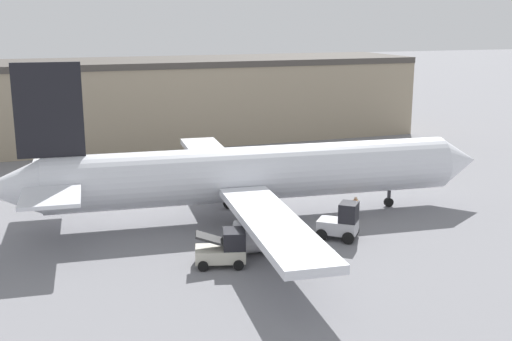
# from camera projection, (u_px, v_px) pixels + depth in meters

# --- Properties ---
(ground_plane) EXTENTS (400.00, 400.00, 0.00)m
(ground_plane) POSITION_uv_depth(u_px,v_px,m) (256.00, 217.00, 47.64)
(ground_plane) COLOR slate
(terminal_building) EXTENTS (83.45, 13.07, 9.65)m
(terminal_building) POSITION_uv_depth(u_px,v_px,m) (64.00, 104.00, 72.56)
(terminal_building) COLOR gray
(terminal_building) RESTS_ON ground_plane
(airplane) EXTENTS (37.58, 34.82, 11.63)m
(airplane) POSITION_uv_depth(u_px,v_px,m) (243.00, 175.00, 46.64)
(airplane) COLOR silver
(airplane) RESTS_ON ground_plane
(ground_crew_worker) EXTENTS (0.38, 0.38, 1.74)m
(ground_crew_worker) POSITION_uv_depth(u_px,v_px,m) (355.00, 208.00, 46.77)
(ground_crew_worker) COLOR #1E2338
(ground_crew_worker) RESTS_ON ground_plane
(baggage_tug) EXTENTS (3.21, 3.11, 2.56)m
(baggage_tug) POSITION_uv_depth(u_px,v_px,m) (341.00, 223.00, 42.67)
(baggage_tug) COLOR #B2B2B7
(baggage_tug) RESTS_ON ground_plane
(belt_loader_truck) EXTENTS (3.34, 2.71, 2.15)m
(belt_loader_truck) POSITION_uv_depth(u_px,v_px,m) (224.00, 249.00, 38.24)
(belt_loader_truck) COLOR beige
(belt_loader_truck) RESTS_ON ground_plane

